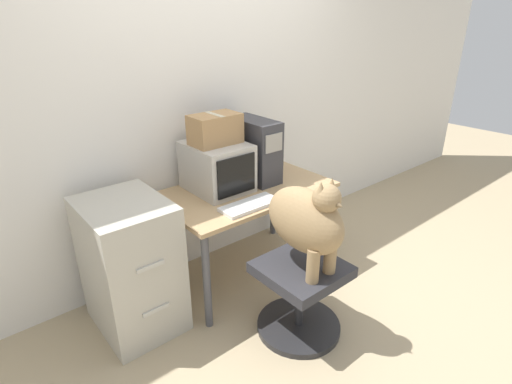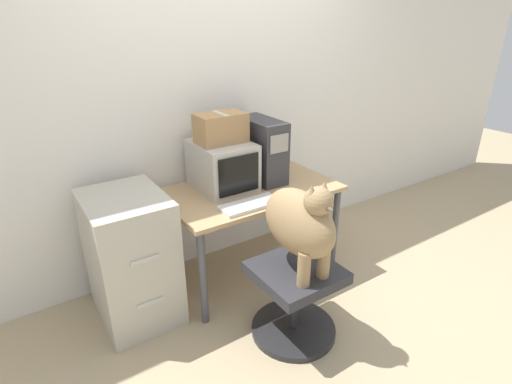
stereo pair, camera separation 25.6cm
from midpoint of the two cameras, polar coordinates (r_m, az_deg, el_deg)
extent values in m
plane|color=tan|center=(3.03, 0.68, -14.31)|extent=(12.00, 12.00, 0.00)
cube|color=white|center=(3.10, -9.23, 12.89)|extent=(8.00, 0.05, 2.60)
cube|color=tan|center=(2.92, -4.00, 0.20)|extent=(1.25, 0.74, 0.03)
cylinder|color=#4C4C51|center=(2.60, -9.92, -12.61)|extent=(0.05, 0.05, 0.69)
cylinder|color=#4C4C51|center=(3.21, 7.93, -4.82)|extent=(0.05, 0.05, 0.69)
cylinder|color=#4C4C51|center=(3.09, -16.08, -6.84)|extent=(0.05, 0.05, 0.69)
cylinder|color=#4C4C51|center=(3.62, 0.45, -1.13)|extent=(0.05, 0.05, 0.69)
cube|color=#B7B2A8|center=(2.86, -8.19, 3.55)|extent=(0.38, 0.45, 0.34)
cube|color=black|center=(2.68, -5.54, 2.27)|extent=(0.31, 0.01, 0.27)
cube|color=#333338|center=(3.01, -2.78, 6.00)|extent=(0.20, 0.44, 0.47)
cube|color=#9E998E|center=(2.81, -0.04, 6.98)|extent=(0.15, 0.01, 0.13)
cube|color=silver|center=(2.63, -3.68, -1.94)|extent=(0.41, 0.17, 0.02)
cube|color=silver|center=(2.62, -3.68, -1.66)|extent=(0.38, 0.14, 0.00)
ellipsoid|color=silver|center=(2.76, 0.78, -0.40)|extent=(0.07, 0.04, 0.04)
cylinder|color=#262628|center=(2.75, 3.29, -18.59)|extent=(0.54, 0.54, 0.04)
cylinder|color=#262628|center=(2.61, 3.40, -15.18)|extent=(0.05, 0.05, 0.38)
cube|color=#2D2D33|center=(2.47, 3.53, -11.12)|extent=(0.48, 0.48, 0.07)
ellipsoid|color=#9E7F56|center=(2.29, 3.79, -4.11)|extent=(0.27, 0.54, 0.38)
cylinder|color=#9E7F56|center=(2.26, 4.90, -10.54)|extent=(0.07, 0.07, 0.21)
cylinder|color=#9E7F56|center=(2.35, 7.47, -9.20)|extent=(0.07, 0.07, 0.21)
sphere|color=#9E7F56|center=(2.12, 6.68, -0.96)|extent=(0.16, 0.16, 0.16)
cone|color=brown|center=(2.08, 8.07, -1.88)|extent=(0.07, 0.08, 0.07)
cone|color=#9E7F56|center=(2.07, 5.77, 0.47)|extent=(0.06, 0.06, 0.07)
cone|color=#9E7F56|center=(2.12, 7.42, 1.07)|extent=(0.06, 0.06, 0.07)
torus|color=red|center=(2.15, 6.23, -2.22)|extent=(0.11, 0.11, 0.02)
cube|color=#B7B2A3|center=(2.70, -20.10, -9.93)|extent=(0.48, 0.60, 0.87)
cube|color=beige|center=(2.37, -17.90, -10.21)|extent=(0.17, 0.01, 0.02)
cube|color=beige|center=(2.55, -17.02, -15.92)|extent=(0.17, 0.01, 0.02)
cube|color=#A87F51|center=(2.78, -8.51, 8.84)|extent=(0.34, 0.21, 0.20)
cube|color=beige|center=(2.76, -8.64, 10.90)|extent=(0.04, 0.21, 0.00)
camera|label=1|loc=(0.13, -92.86, -1.26)|focal=28.00mm
camera|label=2|loc=(0.13, 87.14, 1.26)|focal=28.00mm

